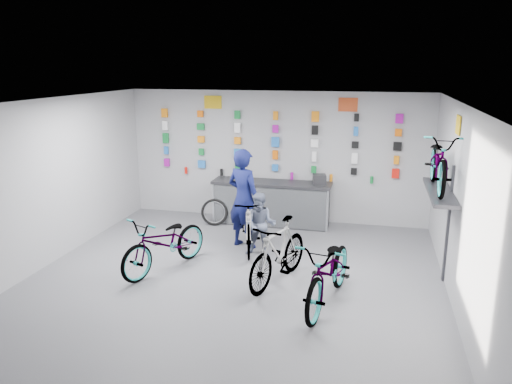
% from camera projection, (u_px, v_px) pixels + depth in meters
% --- Properties ---
extents(floor, '(8.00, 8.00, 0.00)m').
position_uv_depth(floor, '(227.00, 289.00, 8.18)').
color(floor, '#515156').
rests_on(floor, ground).
extents(ceiling, '(8.00, 8.00, 0.00)m').
position_uv_depth(ceiling, '(224.00, 104.00, 7.43)').
color(ceiling, white).
rests_on(ceiling, wall_back).
extents(wall_back, '(7.00, 0.00, 7.00)m').
position_uv_depth(wall_back, '(276.00, 156.00, 11.57)').
color(wall_back, '#A9A9AB').
rests_on(wall_back, floor).
extents(wall_front, '(7.00, 0.00, 7.00)m').
position_uv_depth(wall_front, '(83.00, 329.00, 4.04)').
color(wall_front, '#A9A9AB').
rests_on(wall_front, floor).
extents(wall_left, '(0.00, 8.00, 8.00)m').
position_uv_depth(wall_left, '(32.00, 189.00, 8.59)').
color(wall_left, '#A9A9AB').
rests_on(wall_left, floor).
extents(wall_right, '(0.00, 8.00, 8.00)m').
position_uv_depth(wall_right, '(464.00, 217.00, 7.01)').
color(wall_right, '#A9A9AB').
rests_on(wall_right, floor).
extents(counter, '(2.70, 0.66, 1.00)m').
position_uv_depth(counter, '(271.00, 204.00, 11.39)').
color(counter, black).
rests_on(counter, floor).
extents(merch_wall, '(5.56, 0.08, 1.57)m').
position_uv_depth(merch_wall, '(276.00, 144.00, 11.42)').
color(merch_wall, '#A50E9A').
rests_on(merch_wall, wall_back).
extents(wall_bracket, '(0.39, 1.90, 2.00)m').
position_uv_depth(wall_bracket, '(441.00, 197.00, 8.19)').
color(wall_bracket, '#333338').
rests_on(wall_bracket, wall_right).
extents(sign_left, '(0.42, 0.02, 0.30)m').
position_uv_depth(sign_left, '(213.00, 102.00, 11.59)').
color(sign_left, gold).
rests_on(sign_left, wall_back).
extents(sign_right, '(0.42, 0.02, 0.30)m').
position_uv_depth(sign_right, '(348.00, 105.00, 10.89)').
color(sign_right, '#C7481F').
rests_on(sign_right, wall_back).
extents(sign_side, '(0.02, 0.40, 0.30)m').
position_uv_depth(sign_side, '(458.00, 125.00, 7.86)').
color(sign_side, gold).
rests_on(sign_side, wall_right).
extents(bike_left, '(1.38, 2.08, 1.03)m').
position_uv_depth(bike_left, '(165.00, 243.00, 8.82)').
color(bike_left, gray).
rests_on(bike_left, floor).
extents(bike_center, '(1.07, 1.89, 1.10)m').
position_uv_depth(bike_center, '(278.00, 252.00, 8.29)').
color(bike_center, gray).
rests_on(bike_center, floor).
extents(bike_right, '(1.10, 2.18, 1.09)m').
position_uv_depth(bike_right, '(329.00, 271.00, 7.53)').
color(bike_right, gray).
rests_on(bike_right, floor).
extents(bike_service, '(0.99, 1.89, 1.10)m').
position_uv_depth(bike_service, '(248.00, 223.00, 9.80)').
color(bike_service, gray).
rests_on(bike_service, floor).
extents(bike_wall, '(0.63, 1.80, 0.95)m').
position_uv_depth(bike_wall, '(439.00, 162.00, 8.06)').
color(bike_wall, gray).
rests_on(bike_wall, wall_bracket).
extents(clerk, '(0.86, 0.73, 2.00)m').
position_uv_depth(clerk, '(244.00, 199.00, 9.87)').
color(clerk, '#0E1345').
rests_on(clerk, floor).
extents(customer, '(0.62, 0.49, 1.24)m').
position_uv_depth(customer, '(261.00, 225.00, 9.47)').
color(customer, slate).
rests_on(customer, floor).
extents(spare_wheel, '(0.64, 0.29, 0.62)m').
position_uv_depth(spare_wheel, '(214.00, 212.00, 11.37)').
color(spare_wheel, black).
rests_on(spare_wheel, floor).
extents(register, '(0.34, 0.35, 0.22)m').
position_uv_depth(register, '(319.00, 179.00, 11.00)').
color(register, black).
rests_on(register, counter).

